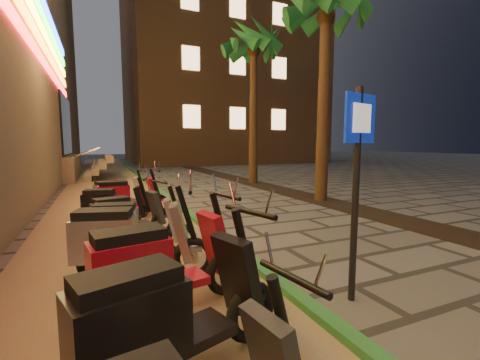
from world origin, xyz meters
name	(u,v)px	position (x,y,z in m)	size (l,w,h in m)	color
parking_strip	(112,199)	(-2.60, 10.00, 0.01)	(3.40, 60.00, 0.01)	#8C7251
green_curb	(164,194)	(-0.90, 10.00, 0.05)	(0.18, 60.00, 0.10)	#2A7033
planting_strip	(368,212)	(3.60, 5.00, 0.01)	(1.20, 40.00, 0.02)	black
apartment_block	(216,42)	(9.00, 32.00, 12.50)	(18.00, 16.06, 25.00)	brown
palm_c	(326,16)	(3.60, 7.00, 5.73)	(2.97, 3.02, 6.91)	#472D19
palm_d	(254,51)	(3.60, 12.00, 5.94)	(2.97, 3.02, 7.16)	#472D19
pedestrian_sign	(357,165)	(-0.29, 1.41, 1.59)	(0.53, 0.15, 2.46)	black
scooter_5	(166,317)	(-2.55, 0.93, 0.56)	(1.81, 0.96, 1.29)	black
scooter_6	(157,265)	(-2.44, 1.98, 0.56)	(1.83, 0.79, 1.28)	black
scooter_7	(127,241)	(-2.67, 3.01, 0.56)	(1.82, 0.92, 1.29)	black
scooter_8	(132,227)	(-2.52, 3.97, 0.50)	(1.65, 0.76, 1.16)	black
scooter_9	(125,216)	(-2.55, 4.93, 0.49)	(1.57, 0.82, 1.12)	black
scooter_10	(111,206)	(-2.75, 6.06, 0.49)	(1.58, 0.79, 1.12)	black
scooter_11	(125,197)	(-2.40, 6.96, 0.53)	(1.71, 0.60, 1.21)	black
scooter_12	(117,194)	(-2.54, 7.82, 0.48)	(1.57, 0.79, 1.11)	black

